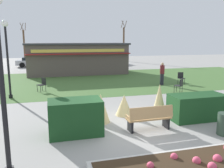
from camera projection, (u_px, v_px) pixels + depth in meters
name	position (u px, v px, depth m)	size (l,w,h in m)	color
ground_plane	(129.00, 130.00, 8.68)	(80.00, 80.00, 0.00)	#999691
lawn_patch	(85.00, 81.00, 19.25)	(36.00, 12.00, 0.01)	#446B33
park_bench	(150.00, 118.00, 8.58)	(1.71, 0.56, 0.95)	tan
hedge_left	(75.00, 117.00, 8.21)	(1.85, 1.10, 1.26)	#19421E
hedge_right	(197.00, 107.00, 9.81)	(2.32, 1.10, 1.07)	#19421E
ornamental_grass_behind_left	(101.00, 108.00, 9.43)	(0.76, 0.76, 1.18)	#D1BC7F
ornamental_grass_behind_right	(124.00, 105.00, 10.36)	(0.76, 0.76, 0.92)	#D1BC7F
ornamental_grass_behind_center	(159.00, 98.00, 10.72)	(0.62, 0.62, 1.35)	#D1BC7F
lamppost_near	(0.00, 64.00, 5.30)	(0.36, 0.36, 4.40)	black
lamppost_mid	(7.00, 50.00, 13.01)	(0.36, 0.36, 4.40)	black
food_kiosk	(77.00, 58.00, 23.75)	(9.86, 5.09, 3.05)	#594C47
cafe_chair_west	(42.00, 84.00, 15.19)	(0.61, 0.61, 0.89)	black
cafe_chair_east	(181.00, 77.00, 17.88)	(0.50, 0.50, 0.89)	black
cafe_chair_center	(180.00, 85.00, 14.79)	(0.62, 0.62, 0.89)	black
person_strolling	(162.00, 74.00, 17.41)	(0.34, 0.34, 1.69)	#23232D
parked_car_west_slot	(33.00, 62.00, 29.72)	(4.25, 2.15, 1.20)	#B7BABF
parked_car_center_slot	(75.00, 61.00, 31.08)	(4.35, 2.36, 1.20)	maroon
parked_car_east_slot	(110.00, 60.00, 32.30)	(4.31, 2.27, 1.20)	navy
tree_left_bg	(124.00, 43.00, 37.29)	(0.91, 0.96, 6.41)	brown
tree_right_bg	(24.00, 45.00, 36.41)	(0.91, 0.96, 6.01)	brown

